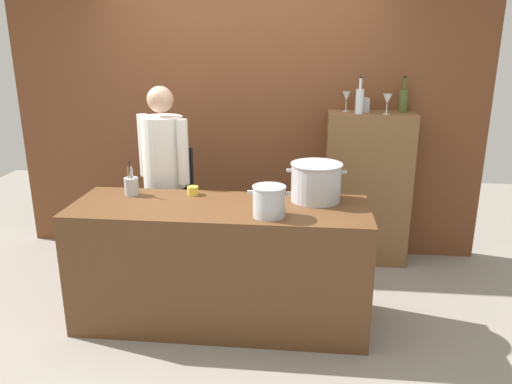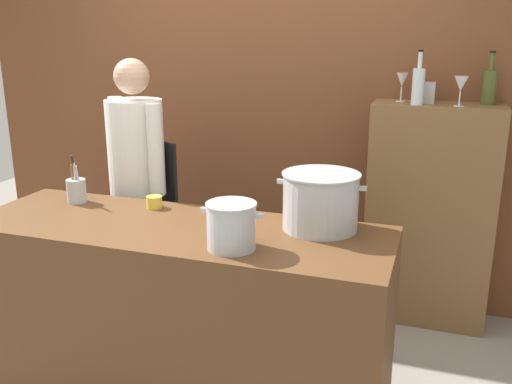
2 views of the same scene
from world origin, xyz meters
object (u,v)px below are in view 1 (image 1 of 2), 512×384
at_px(wine_glass_tall, 387,100).
at_px(spice_tin_silver, 364,105).
at_px(stockpot_large, 316,182).
at_px(wine_glass_short, 346,97).
at_px(wine_bottle_olive, 403,100).
at_px(chef, 165,172).
at_px(wine_bottle_clear, 360,100).
at_px(stockpot_small, 269,201).
at_px(utensil_crock, 131,186).
at_px(butter_jar, 193,191).

xyz_separation_m(wine_glass_tall, spice_tin_silver, (-0.18, 0.10, -0.06)).
distance_m(stockpot_large, wine_glass_short, 1.18).
xyz_separation_m(stockpot_large, wine_bottle_olive, (0.75, 1.05, 0.47)).
bearing_deg(chef, wine_bottle_clear, -134.43).
relative_size(stockpot_small, wine_glass_tall, 1.67).
distance_m(utensil_crock, wine_bottle_olive, 2.42).
xyz_separation_m(stockpot_large, stockpot_small, (-0.31, -0.37, -0.03)).
relative_size(stockpot_large, wine_glass_short, 2.46).
bearing_deg(butter_jar, wine_glass_short, 40.68).
bearing_deg(stockpot_large, spice_tin_silver, 67.87).
bearing_deg(butter_jar, wine_glass_tall, 30.23).
bearing_deg(wine_bottle_clear, butter_jar, -145.64).
height_order(chef, stockpot_small, chef).
distance_m(utensil_crock, butter_jar, 0.46).
xyz_separation_m(butter_jar, spice_tin_silver, (1.32, 0.97, 0.53)).
xyz_separation_m(wine_bottle_olive, spice_tin_silver, (-0.34, -0.04, -0.05)).
bearing_deg(wine_glass_short, wine_bottle_clear, -52.86).
bearing_deg(stockpot_small, wine_bottle_clear, 62.46).
bearing_deg(spice_tin_silver, wine_bottle_clear, -116.38).
bearing_deg(wine_bottle_clear, wine_glass_short, 127.14).
bearing_deg(wine_bottle_olive, stockpot_large, -125.48).
bearing_deg(utensil_crock, butter_jar, 6.30).
relative_size(butter_jar, spice_tin_silver, 0.69).
height_order(stockpot_large, wine_glass_tall, wine_glass_tall).
xyz_separation_m(stockpot_large, wine_glass_tall, (0.59, 0.91, 0.48)).
xyz_separation_m(chef, stockpot_large, (1.23, -0.43, 0.07)).
bearing_deg(stockpot_small, butter_jar, 145.82).
height_order(stockpot_large, utensil_crock, stockpot_large).
xyz_separation_m(stockpot_small, wine_bottle_olive, (1.05, 1.42, 0.50)).
xyz_separation_m(stockpot_small, wine_bottle_clear, (0.67, 1.28, 0.51)).
bearing_deg(stockpot_large, utensil_crock, -179.52).
distance_m(stockpot_large, butter_jar, 0.92).
relative_size(chef, butter_jar, 19.64).
height_order(stockpot_large, spice_tin_silver, spice_tin_silver).
xyz_separation_m(stockpot_large, butter_jar, (-0.91, 0.04, -0.11)).
relative_size(stockpot_large, stockpot_small, 1.50).
distance_m(stockpot_small, spice_tin_silver, 1.62).
height_order(utensil_crock, wine_glass_short, wine_glass_short).
distance_m(stockpot_large, utensil_crock, 1.36).
height_order(utensil_crock, wine_bottle_olive, wine_bottle_olive).
distance_m(butter_jar, spice_tin_silver, 1.72).
distance_m(wine_glass_tall, wine_glass_short, 0.36).
distance_m(wine_bottle_olive, wine_glass_tall, 0.21).
relative_size(chef, utensil_crock, 6.16).
distance_m(butter_jar, wine_bottle_clear, 1.64).
bearing_deg(wine_bottle_olive, wine_bottle_clear, -159.79).
bearing_deg(chef, stockpot_large, -170.25).
bearing_deg(wine_glass_tall, butter_jar, -149.77).
bearing_deg(wine_glass_tall, wine_bottle_clear, -178.27).
bearing_deg(utensil_crock, wine_glass_short, 33.03).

